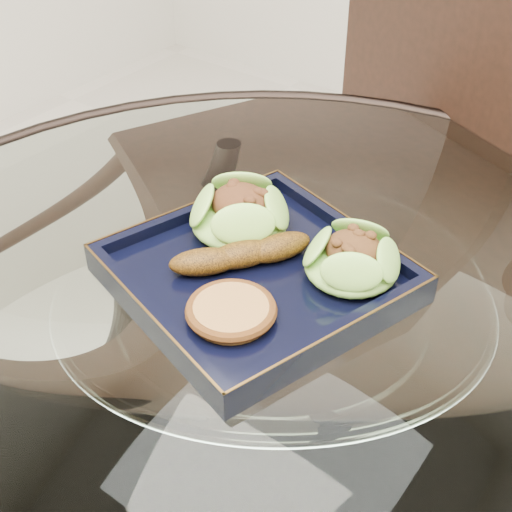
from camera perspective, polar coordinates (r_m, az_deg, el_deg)
The scene contains 7 objects.
dining_table at distance 0.85m, azimuth 1.15°, elevation -13.64°, with size 1.13×1.13×0.77m.
dining_chair at distance 1.23m, azimuth 7.87°, elevation 3.25°, with size 0.59×0.59×1.03m.
navy_plate at distance 0.77m, azimuth 0.00°, elevation -1.77°, with size 0.27×0.27×0.02m, color black.
lettuce_wrap_left at distance 0.81m, azimuth -1.33°, elevation 3.20°, with size 0.11×0.11×0.04m, color #589F2E.
lettuce_wrap_right at distance 0.75m, azimuth 7.65°, elevation -0.47°, with size 0.10×0.10×0.04m, color #5F9B2D.
roasted_plantain at distance 0.76m, azimuth -1.12°, elevation 0.13°, with size 0.15×0.03×0.03m, color #61390A.
crumb_patty at distance 0.70m, azimuth -2.00°, elevation -4.49°, with size 0.08×0.08×0.01m, color #AD6E39.
Camera 1 is at (0.31, -0.44, 1.26)m, focal length 50.00 mm.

